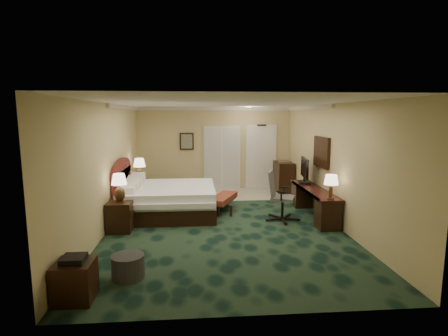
{
  "coord_description": "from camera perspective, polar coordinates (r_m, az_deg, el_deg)",
  "views": [
    {
      "loc": [
        -0.6,
        -7.68,
        2.44
      ],
      "look_at": [
        0.06,
        0.6,
        1.18
      ],
      "focal_mm": 28.0,
      "sensor_mm": 36.0,
      "label": 1
    }
  ],
  "objects": [
    {
      "name": "wall_front",
      "position": [
        4.12,
        3.98,
        -6.76
      ],
      "size": [
        5.0,
        0.0,
        2.7
      ],
      "primitive_type": "cube",
      "color": "tan",
      "rests_on": "ground"
    },
    {
      "name": "floor",
      "position": [
        8.08,
        -0.12,
        -8.98
      ],
      "size": [
        5.0,
        7.5,
        0.0
      ],
      "primitive_type": "cube",
      "color": "black",
      "rests_on": "ground"
    },
    {
      "name": "tv",
      "position": [
        9.32,
        13.02,
        -0.4
      ],
      "size": [
        0.19,
        0.86,
        0.67
      ],
      "primitive_type": "cube",
      "rotation": [
        0.0,
        0.0,
        -0.14
      ],
      "color": "black",
      "rests_on": "desk"
    },
    {
      "name": "desk_lamp",
      "position": [
        7.71,
        17.06,
        -2.94
      ],
      "size": [
        0.37,
        0.37,
        0.53
      ],
      "primitive_type": null,
      "rotation": [
        0.0,
        0.0,
        0.27
      ],
      "color": "black",
      "rests_on": "desk"
    },
    {
      "name": "nightstand_near",
      "position": [
        7.8,
        -16.58,
        -7.56
      ],
      "size": [
        0.51,
        0.58,
        0.63
      ],
      "primitive_type": "cube",
      "color": "black",
      "rests_on": "ground"
    },
    {
      "name": "bed_bench",
      "position": [
        9.02,
        -0.15,
        -5.76
      ],
      "size": [
        0.87,
        1.26,
        0.41
      ],
      "primitive_type": "cube",
      "rotation": [
        0.0,
        0.0,
        -0.42
      ],
      "color": "maroon",
      "rests_on": "ground"
    },
    {
      "name": "entry_door",
      "position": [
        11.68,
        6.05,
        1.72
      ],
      "size": [
        1.02,
        0.06,
        2.18
      ],
      "primitive_type": "cube",
      "color": "silver",
      "rests_on": "ground"
    },
    {
      "name": "side_table",
      "position": [
        5.25,
        -23.15,
        -16.6
      ],
      "size": [
        0.49,
        0.49,
        0.53
      ],
      "primitive_type": "cube",
      "color": "black",
      "rests_on": "ground"
    },
    {
      "name": "nightstand_far",
      "position": [
        10.45,
        -13.59,
        -3.52
      ],
      "size": [
        0.46,
        0.53,
        0.58
      ],
      "primitive_type": "cube",
      "color": "black",
      "rests_on": "ground"
    },
    {
      "name": "closet_doors",
      "position": [
        11.5,
        -0.32,
        1.67
      ],
      "size": [
        1.2,
        0.06,
        2.1
      ],
      "primitive_type": "cube",
      "color": "beige",
      "rests_on": "ground"
    },
    {
      "name": "wall_right",
      "position": [
        8.35,
        17.24,
        0.72
      ],
      "size": [
        0.0,
        7.5,
        2.7
      ],
      "primitive_type": "cube",
      "color": "tan",
      "rests_on": "ground"
    },
    {
      "name": "tile_patch",
      "position": [
        10.96,
        3.4,
        -4.24
      ],
      "size": [
        3.2,
        1.7,
        0.01
      ],
      "primitive_type": "cube",
      "color": "beige",
      "rests_on": "ground"
    },
    {
      "name": "ottoman",
      "position": [
        5.68,
        -15.4,
        -15.22
      ],
      "size": [
        0.64,
        0.64,
        0.35
      ],
      "primitive_type": "cylinder",
      "rotation": [
        0.0,
        0.0,
        0.38
      ],
      "color": "#313135",
      "rests_on": "ground"
    },
    {
      "name": "wall_left",
      "position": [
        7.98,
        -18.31,
        0.32
      ],
      "size": [
        0.0,
        7.5,
        2.7
      ],
      "primitive_type": "cube",
      "color": "tan",
      "rests_on": "ground"
    },
    {
      "name": "minibar",
      "position": [
        11.4,
        9.69,
        -1.42
      ],
      "size": [
        0.51,
        0.91,
        0.96
      ],
      "primitive_type": "cube",
      "color": "black",
      "rests_on": "ground"
    },
    {
      "name": "crown_molding",
      "position": [
        7.7,
        -0.12,
        10.16
      ],
      "size": [
        5.0,
        7.5,
        0.1
      ],
      "primitive_type": null,
      "color": "silver",
      "rests_on": "wall_back"
    },
    {
      "name": "lamp_near",
      "position": [
        7.63,
        -16.71,
        -3.14
      ],
      "size": [
        0.41,
        0.41,
        0.6
      ],
      "primitive_type": null,
      "rotation": [
        0.0,
        0.0,
        -0.33
      ],
      "color": "black",
      "rests_on": "nightstand_near"
    },
    {
      "name": "ceiling",
      "position": [
        7.71,
        -0.12,
        10.54
      ],
      "size": [
        5.0,
        7.5,
        0.0
      ],
      "primitive_type": "cube",
      "color": "white",
      "rests_on": "wall_back"
    },
    {
      "name": "wall_art",
      "position": [
        11.42,
        -6.1,
        4.34
      ],
      "size": [
        0.45,
        0.06,
        0.55
      ],
      "primitive_type": "cube",
      "color": "slate",
      "rests_on": "wall_back"
    },
    {
      "name": "wall_back",
      "position": [
        11.5,
        -1.58,
        3.16
      ],
      "size": [
        5.0,
        0.0,
        2.7
      ],
      "primitive_type": "cube",
      "color": "tan",
      "rests_on": "ground"
    },
    {
      "name": "desk_chair",
      "position": [
        8.26,
        9.55,
        -4.54
      ],
      "size": [
        0.86,
        0.83,
        1.16
      ],
      "primitive_type": null,
      "rotation": [
        0.0,
        0.0,
        -0.36
      ],
      "color": "#5A5A5A",
      "rests_on": "ground"
    },
    {
      "name": "wall_mirror",
      "position": [
        8.87,
        15.63,
        2.53
      ],
      "size": [
        0.05,
        0.95,
        0.75
      ],
      "primitive_type": "cube",
      "color": "white",
      "rests_on": "wall_right"
    },
    {
      "name": "desk",
      "position": [
        8.77,
        14.41,
        -5.51
      ],
      "size": [
        0.51,
        2.37,
        0.68
      ],
      "primitive_type": "cube",
      "color": "black",
      "rests_on": "ground"
    },
    {
      "name": "lamp_far",
      "position": [
        10.3,
        -13.62,
        -0.23
      ],
      "size": [
        0.4,
        0.4,
        0.65
      ],
      "primitive_type": null,
      "rotation": [
        0.0,
        0.0,
        -0.17
      ],
      "color": "black",
      "rests_on": "nightstand_far"
    },
    {
      "name": "headboard",
      "position": [
        9.04,
        -16.26,
        -2.84
      ],
      "size": [
        0.12,
        2.0,
        1.4
      ],
      "primitive_type": null,
      "color": "#48150F",
      "rests_on": "ground"
    },
    {
      "name": "bed",
      "position": [
        8.8,
        -8.93,
        -5.21
      ],
      "size": [
        2.24,
        2.08,
        0.71
      ],
      "primitive_type": "cube",
      "color": "white",
      "rests_on": "ground"
    }
  ]
}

